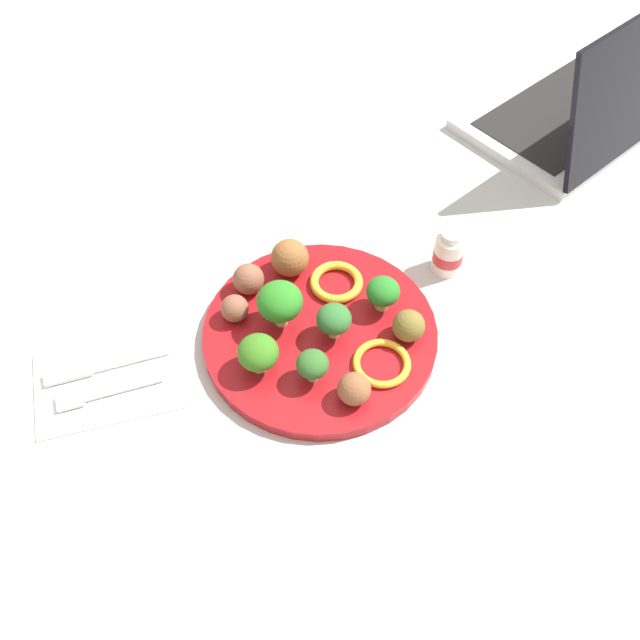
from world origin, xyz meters
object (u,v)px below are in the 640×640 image
pepper_ring_front_left (336,282)px  laptop (588,106)px  broccoli_floret_back_left (258,353)px  fork (104,391)px  plate (320,334)px  knife (101,366)px  meatball_mid_left (293,257)px  yogurt_bottle (449,253)px  meatball_center (249,279)px  napkin (110,379)px  meatball_far_rim (235,308)px  broccoli_floret_back_right (280,302)px  meatball_back_right (350,390)px  broccoli_floret_near_rim (312,365)px  meatball_front_right (409,326)px  pepper_ring_mid_left (382,363)px  broccoli_floret_front_left (383,292)px  broccoli_floret_front_right (334,320)px

pepper_ring_front_left → laptop: bearing=-160.7°
broccoli_floret_back_left → fork: (0.17, -0.04, -0.04)m
plate → knife: (0.25, -0.05, -0.00)m
meatball_mid_left → yogurt_bottle: 0.20m
meatball_center → laptop: 0.60m
napkin → pepper_ring_front_left: bearing=-175.2°
plate → fork: (0.26, -0.02, -0.00)m
meatball_far_rim → fork: 0.18m
broccoli_floret_back_right → meatball_back_right: 0.13m
broccoli_floret_back_right → broccoli_floret_near_rim: (-0.01, 0.09, -0.01)m
plate → meatball_back_right: meatball_back_right is taller
meatball_far_rim → plate: bearing=147.2°
yogurt_bottle → pepper_ring_front_left: bearing=-5.2°
broccoli_floret_back_right → knife: bearing=-6.3°
meatball_front_right → meatball_mid_left: 0.17m
meatball_mid_left → pepper_ring_front_left: size_ratio=0.72×
laptop → meatball_front_right: bearing=32.2°
fork → knife: same height
broccoli_floret_back_right → meatball_center: (0.02, -0.06, -0.02)m
meatball_mid_left → broccoli_floret_near_rim: bearing=77.2°
broccoli_floret_back_right → laptop: bearing=-160.6°
broccoli_floret_near_rim → pepper_ring_mid_left: broccoli_floret_near_rim is taller
meatball_far_rim → napkin: meatball_far_rim is taller
meatball_center → knife: bearing=11.4°
yogurt_bottle → plate: bearing=12.9°
broccoli_floret_front_left → meatball_back_right: (0.09, 0.11, -0.01)m
meatball_back_right → meatball_front_right: 0.11m
meatball_front_right → pepper_ring_mid_left: bearing=31.0°
meatball_center → napkin: meatball_center is taller
plate → pepper_ring_front_left: (-0.05, -0.06, 0.01)m
broccoli_floret_near_rim → meatball_front_right: bearing=-173.7°
broccoli_floret_front_left → knife: size_ratio=0.31×
broccoli_floret_back_right → pepper_ring_front_left: bearing=-160.5°
meatball_center → yogurt_bottle: 0.26m
meatball_far_rim → yogurt_bottle: yogurt_bottle is taller
napkin → laptop: 0.80m
broccoli_floret_front_left → laptop: size_ratio=0.12×
laptop → meatball_mid_left: bearing=13.5°
pepper_ring_front_left → laptop: laptop is taller
broccoli_floret_front_right → meatball_back_right: size_ratio=1.24×
pepper_ring_front_left → pepper_ring_mid_left: size_ratio=0.99×
broccoli_floret_front_left → fork: size_ratio=0.38×
meatball_back_right → knife: bearing=-31.6°
broccoli_floret_front_left → meatball_center: 0.16m
meatball_far_rim → meatball_back_right: 0.18m
fork → meatball_center: bearing=-159.4°
plate → pepper_ring_front_left: 0.07m
fork → pepper_ring_front_left: bearing=-172.1°
broccoli_floret_near_rim → laptop: (-0.56, -0.29, -0.00)m
broccoli_floret_near_rim → meatball_mid_left: meatball_mid_left is taller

